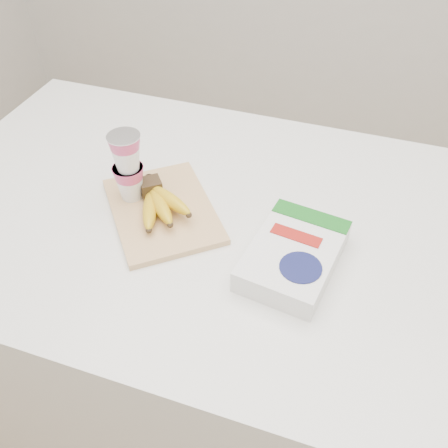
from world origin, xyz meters
name	(u,v)px	position (x,y,z in m)	size (l,w,h in m)	color
room	(190,79)	(0.00, 0.00, 1.35)	(4.00, 4.00, 4.00)	tan
table	(203,336)	(0.00, 0.00, 0.51)	(1.36, 0.91, 1.02)	white
cutting_board	(163,210)	(-0.07, -0.04, 1.03)	(0.22, 0.30, 0.02)	#DDB179
bananas	(159,203)	(-0.07, -0.04, 1.06)	(0.17, 0.17, 0.06)	#382816
yogurt_stack	(128,165)	(-0.15, -0.02, 1.13)	(0.08, 0.08, 0.17)	white
cereal_box	(294,255)	(0.25, -0.10, 1.05)	(0.20, 0.27, 0.06)	white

